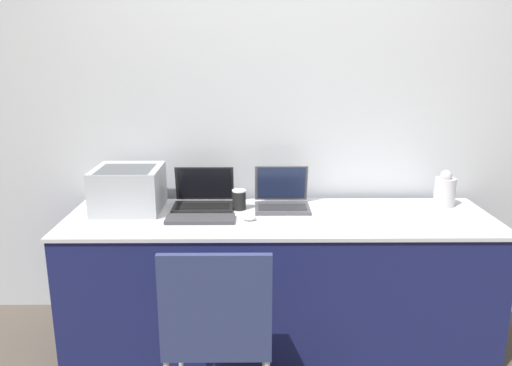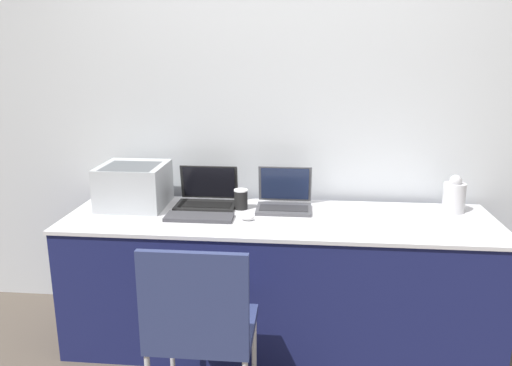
% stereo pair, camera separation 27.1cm
% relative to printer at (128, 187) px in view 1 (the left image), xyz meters
% --- Properties ---
extents(wall_back, '(8.00, 0.05, 2.60)m').
position_rel_printer_xyz_m(wall_back, '(0.85, 0.30, 0.42)').
color(wall_back, silver).
rests_on(wall_back, ground_plane).
extents(table, '(2.34, 0.68, 0.75)m').
position_rel_printer_xyz_m(table, '(0.85, -0.12, -0.51)').
color(table, '#191E51').
rests_on(table, ground_plane).
extents(printer, '(0.37, 0.36, 0.25)m').
position_rel_printer_xyz_m(printer, '(0.00, 0.00, 0.00)').
color(printer, '#B2B7BC').
rests_on(printer, table).
extents(laptop_left, '(0.34, 0.25, 0.22)m').
position_rel_printer_xyz_m(laptop_left, '(0.42, 0.06, -0.08)').
color(laptop_left, black).
rests_on(laptop_left, table).
extents(laptop_right, '(0.31, 0.26, 0.23)m').
position_rel_printer_xyz_m(laptop_right, '(0.87, 0.04, -0.08)').
color(laptop_right, '#4C4C51').
rests_on(laptop_right, table).
extents(external_keyboard, '(0.37, 0.14, 0.02)m').
position_rel_printer_xyz_m(external_keyboard, '(0.42, -0.20, -0.12)').
color(external_keyboard, '#3D3D42').
rests_on(external_keyboard, table).
extents(coffee_cup, '(0.08, 0.08, 0.11)m').
position_rel_printer_xyz_m(coffee_cup, '(0.62, 0.00, -0.07)').
color(coffee_cup, black).
rests_on(coffee_cup, table).
extents(mouse, '(0.07, 0.04, 0.03)m').
position_rel_printer_xyz_m(mouse, '(0.69, -0.20, -0.12)').
color(mouse, silver).
rests_on(mouse, table).
extents(metal_pitcher, '(0.12, 0.12, 0.21)m').
position_rel_printer_xyz_m(metal_pitcher, '(1.82, 0.07, -0.04)').
color(metal_pitcher, silver).
rests_on(metal_pitcher, table).
extents(chair, '(0.44, 0.41, 0.88)m').
position_rel_printer_xyz_m(chair, '(0.55, -0.84, -0.37)').
color(chair, navy).
rests_on(chair, ground_plane).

